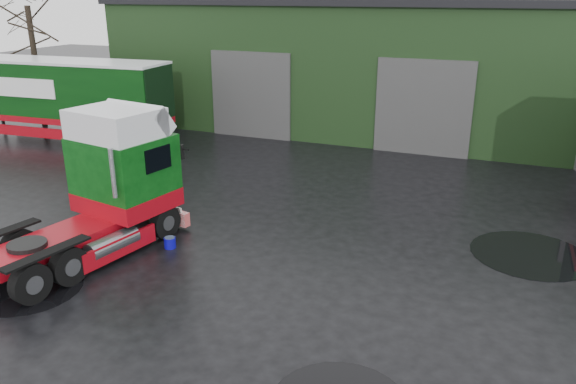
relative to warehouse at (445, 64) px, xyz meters
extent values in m
plane|color=black|center=(-2.00, -20.00, -3.16)|extent=(100.00, 100.00, 0.00)
cube|color=black|center=(0.00, 0.00, -0.16)|extent=(32.00, 12.00, 6.00)
cube|color=black|center=(0.00, 0.00, 2.99)|extent=(32.40, 12.40, 0.30)
cylinder|color=#0B079A|center=(-4.67, -18.06, -3.01)|extent=(0.36, 0.36, 0.30)
cylinder|color=black|center=(-6.50, -21.26, -3.15)|extent=(2.49, 2.49, 0.01)
cylinder|color=black|center=(4.44, -14.79, -3.15)|extent=(3.08, 3.08, 0.01)
camera|label=1|loc=(3.58, -29.72, 3.45)|focal=35.00mm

